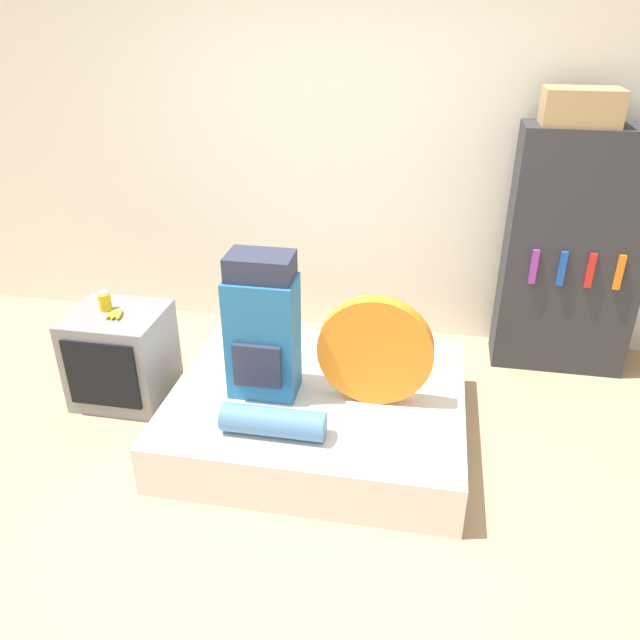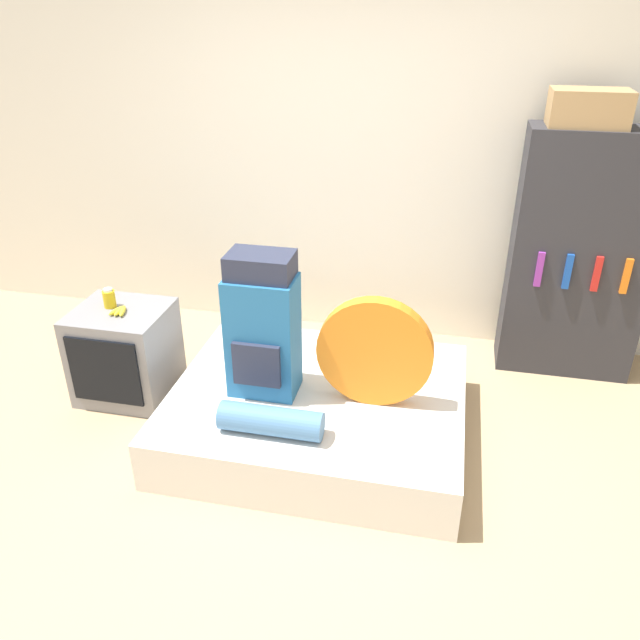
# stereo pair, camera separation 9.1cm
# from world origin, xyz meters

# --- Properties ---
(ground_plane) EXTENTS (16.00, 16.00, 0.00)m
(ground_plane) POSITION_xyz_m (0.00, 0.00, 0.00)
(ground_plane) COLOR tan
(wall_back) EXTENTS (8.00, 0.05, 2.60)m
(wall_back) POSITION_xyz_m (0.00, 1.94, 1.30)
(wall_back) COLOR silver
(wall_back) RESTS_ON ground_plane
(bed) EXTENTS (1.64, 1.38, 0.30)m
(bed) POSITION_xyz_m (-0.00, 0.57, 0.15)
(bed) COLOR silver
(bed) RESTS_ON ground_plane
(backpack) EXTENTS (0.37, 0.28, 0.82)m
(backpack) POSITION_xyz_m (-0.29, 0.52, 0.69)
(backpack) COLOR #23669E
(backpack) RESTS_ON bed
(tent_bag) EXTENTS (0.62, 0.09, 0.62)m
(tent_bag) POSITION_xyz_m (0.32, 0.53, 0.61)
(tent_bag) COLOR orange
(tent_bag) RESTS_ON bed
(sleeping_roll) EXTENTS (0.54, 0.15, 0.15)m
(sleeping_roll) POSITION_xyz_m (-0.15, 0.14, 0.37)
(sleeping_roll) COLOR teal
(sleeping_roll) RESTS_ON bed
(television) EXTENTS (0.56, 0.52, 0.59)m
(television) POSITION_xyz_m (-1.27, 0.72, 0.30)
(television) COLOR gray
(television) RESTS_ON ground_plane
(canister) EXTENTS (0.07, 0.07, 0.12)m
(canister) POSITION_xyz_m (-1.34, 0.76, 0.65)
(canister) COLOR gold
(canister) RESTS_ON television
(banana_bunch) EXTENTS (0.11, 0.13, 0.03)m
(banana_bunch) POSITION_xyz_m (-1.25, 0.69, 0.61)
(banana_bunch) COLOR yellow
(banana_bunch) RESTS_ON television
(bookshelf) EXTENTS (0.85, 0.35, 1.61)m
(bookshelf) POSITION_xyz_m (1.47, 1.66, 0.81)
(bookshelf) COLOR #2D2D33
(bookshelf) RESTS_ON ground_plane
(cardboard_box) EXTENTS (0.44, 0.26, 0.21)m
(cardboard_box) POSITION_xyz_m (1.35, 1.65, 1.71)
(cardboard_box) COLOR #A88456
(cardboard_box) RESTS_ON bookshelf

